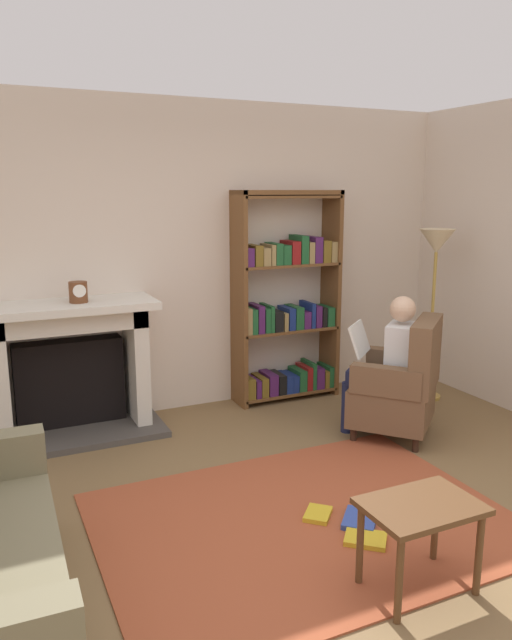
# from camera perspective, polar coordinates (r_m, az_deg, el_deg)

# --- Properties ---
(ground) EXTENTS (14.00, 14.00, 0.00)m
(ground) POSITION_cam_1_polar(r_m,az_deg,el_deg) (3.62, 7.03, -20.43)
(ground) COLOR brown
(back_wall) EXTENTS (5.60, 0.10, 2.70)m
(back_wall) POSITION_cam_1_polar(r_m,az_deg,el_deg) (5.41, -7.03, 5.73)
(back_wall) COLOR beige
(back_wall) RESTS_ON ground
(area_rug) EXTENTS (2.40, 1.80, 0.01)m
(area_rug) POSITION_cam_1_polar(r_m,az_deg,el_deg) (3.83, 4.54, -18.24)
(area_rug) COLOR #A14A2C
(area_rug) RESTS_ON ground
(fireplace) EXTENTS (1.38, 0.64, 1.09)m
(fireplace) POSITION_cam_1_polar(r_m,az_deg,el_deg) (5.09, -16.97, -3.98)
(fireplace) COLOR #4C4742
(fireplace) RESTS_ON ground
(mantel_clock) EXTENTS (0.14, 0.14, 0.16)m
(mantel_clock) POSITION_cam_1_polar(r_m,az_deg,el_deg) (4.88, -16.29, 2.52)
(mantel_clock) COLOR brown
(mantel_clock) RESTS_ON fireplace
(bookshelf) EXTENTS (1.00, 0.32, 1.94)m
(bookshelf) POSITION_cam_1_polar(r_m,az_deg,el_deg) (5.65, 2.96, 1.58)
(bookshelf) COLOR brown
(bookshelf) RESTS_ON ground
(armchair_reading) EXTENTS (0.89, 0.89, 0.97)m
(armchair_reading) POSITION_cam_1_polar(r_m,az_deg,el_deg) (4.98, 13.42, -5.97)
(armchair_reading) COLOR #331E14
(armchair_reading) RESTS_ON ground
(seated_reader) EXTENTS (0.58, 0.59, 1.14)m
(seated_reader) POSITION_cam_1_polar(r_m,az_deg,el_deg) (4.94, 12.19, -3.67)
(seated_reader) COLOR silver
(seated_reader) RESTS_ON ground
(side_table) EXTENTS (0.56, 0.39, 0.46)m
(side_table) POSITION_cam_1_polar(r_m,az_deg,el_deg) (3.19, 15.15, -17.39)
(side_table) COLOR brown
(side_table) RESTS_ON ground
(scattered_books) EXTENTS (0.46, 0.60, 0.03)m
(scattered_books) POSITION_cam_1_polar(r_m,az_deg,el_deg) (3.79, 8.95, -18.36)
(scattered_books) COLOR gold
(scattered_books) RESTS_ON area_rug
(floor_lamp) EXTENTS (0.32, 0.32, 1.60)m
(floor_lamp) POSITION_cam_1_polar(r_m,az_deg,el_deg) (5.79, 16.47, 5.74)
(floor_lamp) COLOR #B7933F
(floor_lamp) RESTS_ON ground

